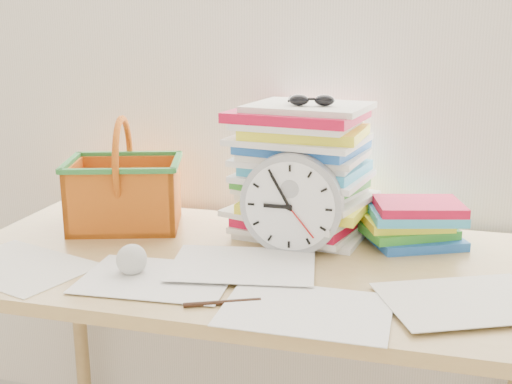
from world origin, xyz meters
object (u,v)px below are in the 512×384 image
(desk, at_px, (252,288))
(basket, at_px, (124,174))
(paper_stack, at_px, (302,171))
(book_stack, at_px, (412,222))
(clock, at_px, (292,204))

(desk, bearing_deg, basket, 159.13)
(desk, xyz_separation_m, paper_stack, (0.07, 0.21, 0.24))
(paper_stack, distance_m, basket, 0.47)
(paper_stack, relative_size, book_stack, 1.29)
(book_stack, bearing_deg, clock, -153.38)
(paper_stack, bearing_deg, basket, -172.90)
(basket, bearing_deg, paper_stack, -10.37)
(desk, height_order, clock, clock)
(desk, bearing_deg, clock, 38.69)
(desk, distance_m, book_stack, 0.43)
(basket, bearing_deg, clock, -27.65)
(clock, xyz_separation_m, book_stack, (0.27, 0.14, -0.07))
(clock, distance_m, book_stack, 0.31)
(clock, xyz_separation_m, basket, (-0.47, 0.08, 0.02))
(desk, bearing_deg, paper_stack, 70.13)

